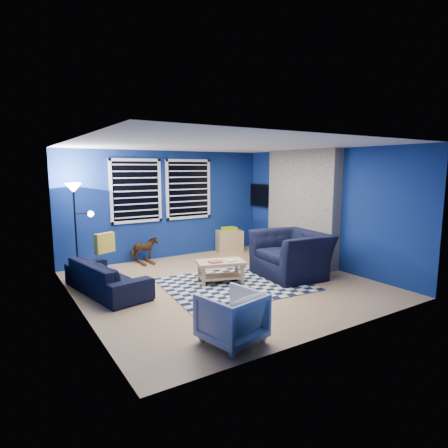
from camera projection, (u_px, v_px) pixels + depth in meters
name	position (u px, v px, depth m)	size (l,w,h in m)	color
floor	(224.00, 284.00, 6.86)	(5.00, 5.00, 0.00)	tan
ceiling	(224.00, 145.00, 6.49)	(5.00, 5.00, 0.00)	white
wall_back	(167.00, 205.00, 8.76)	(5.00, 5.00, 0.00)	navy
wall_left	(77.00, 228.00, 5.35)	(5.00, 5.00, 0.00)	navy
wall_right	(323.00, 208.00, 7.99)	(5.00, 5.00, 0.00)	navy
fireplace	(301.00, 209.00, 8.34)	(0.65, 2.00, 2.50)	gray
window_left	(136.00, 191.00, 8.28)	(1.17, 0.06, 1.42)	black
window_right	(189.00, 189.00, 8.97)	(1.17, 0.06, 1.42)	black
tv	(263.00, 196.00, 9.61)	(0.07, 1.00, 0.58)	black
rug	(235.00, 284.00, 6.81)	(2.50, 2.00, 0.02)	black
sofa	(107.00, 276.00, 6.38)	(0.73, 1.88, 0.55)	black
armchair_big	(291.00, 254.00, 7.29)	(1.17, 1.34, 0.87)	black
armchair_bent	(232.00, 317.00, 4.53)	(0.67, 0.69, 0.63)	gray
rocking_horse	(144.00, 249.00, 8.32)	(0.60, 0.27, 0.50)	#452A16
coffee_table	(221.00, 267.00, 6.89)	(0.97, 0.73, 0.43)	tan
cabinet	(229.00, 240.00, 9.53)	(0.72, 0.57, 0.62)	tan
floor_lamp	(75.00, 201.00, 7.16)	(0.49, 0.30, 1.81)	black
throw_pillow	(105.00, 243.00, 6.91)	(0.39, 0.12, 0.37)	gold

